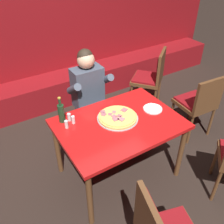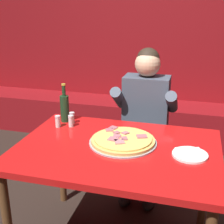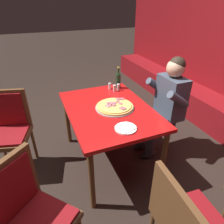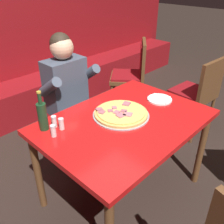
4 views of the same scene
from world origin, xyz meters
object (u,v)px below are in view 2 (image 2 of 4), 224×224
(plate_white_paper, at_px, (190,154))
(beer_bottle, at_px, (65,107))
(shaker_oregano, at_px, (72,118))
(diner_seated_blue_shirt, at_px, (144,118))
(main_dining_table, at_px, (117,159))
(shaker_parmesan, at_px, (71,122))
(pizza, at_px, (123,140))
(shaker_red_pepper_flakes, at_px, (58,122))

(plate_white_paper, xyz_separation_m, beer_bottle, (-0.94, 0.33, 0.10))
(plate_white_paper, relative_size, shaker_oregano, 2.44)
(beer_bottle, bearing_deg, diner_seated_blue_shirt, 35.84)
(main_dining_table, relative_size, shaker_parmesan, 14.74)
(shaker_parmesan, bearing_deg, beer_bottle, 133.17)
(pizza, distance_m, diner_seated_blue_shirt, 0.66)
(pizza, height_order, beer_bottle, beer_bottle)
(main_dining_table, bearing_deg, pizza, 70.97)
(beer_bottle, bearing_deg, main_dining_table, -33.91)
(main_dining_table, height_order, shaker_oregano, shaker_oregano)
(shaker_oregano, bearing_deg, shaker_parmesan, -74.61)
(beer_bottle, distance_m, shaker_parmesan, 0.14)
(main_dining_table, bearing_deg, shaker_red_pepper_flakes, 157.20)
(pizza, height_order, shaker_parmesan, shaker_parmesan)
(pizza, distance_m, shaker_parmesan, 0.46)
(pizza, relative_size, beer_bottle, 1.49)
(beer_bottle, height_order, shaker_oregano, beer_bottle)
(shaker_parmesan, xyz_separation_m, shaker_red_pepper_flakes, (-0.09, -0.03, 0.00))
(pizza, xyz_separation_m, plate_white_paper, (0.42, -0.07, -0.01))
(main_dining_table, distance_m, shaker_red_pepper_flakes, 0.55)
(diner_seated_blue_shirt, bearing_deg, shaker_red_pepper_flakes, -136.76)
(beer_bottle, height_order, diner_seated_blue_shirt, diner_seated_blue_shirt)
(shaker_oregano, bearing_deg, pizza, -27.88)
(shaker_oregano, relative_size, diner_seated_blue_shirt, 0.07)
(shaker_parmesan, bearing_deg, main_dining_table, -30.55)
(main_dining_table, bearing_deg, shaker_oregano, 144.48)
(beer_bottle, relative_size, diner_seated_blue_shirt, 0.23)
(shaker_oregano, bearing_deg, diner_seated_blue_shirt, 41.46)
(shaker_oregano, xyz_separation_m, shaker_parmesan, (0.02, -0.06, 0.00))
(main_dining_table, distance_m, shaker_oregano, 0.53)
(shaker_parmesan, xyz_separation_m, diner_seated_blue_shirt, (0.46, 0.48, -0.10))
(diner_seated_blue_shirt, bearing_deg, shaker_oregano, -138.54)
(main_dining_table, distance_m, diner_seated_blue_shirt, 0.72)
(pizza, bearing_deg, beer_bottle, 152.82)
(shaker_red_pepper_flakes, bearing_deg, pizza, -15.32)
(beer_bottle, relative_size, shaker_oregano, 3.40)
(pizza, distance_m, shaker_red_pepper_flakes, 0.54)
(pizza, relative_size, diner_seated_blue_shirt, 0.34)
(shaker_oregano, height_order, diner_seated_blue_shirt, diner_seated_blue_shirt)
(plate_white_paper, relative_size, shaker_parmesan, 2.44)
(pizza, bearing_deg, diner_seated_blue_shirt, 87.61)
(main_dining_table, height_order, plate_white_paper, plate_white_paper)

